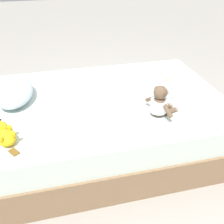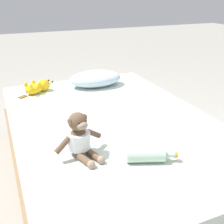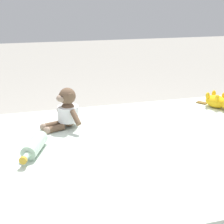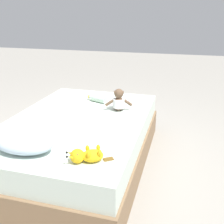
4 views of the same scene
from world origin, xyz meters
name	(u,v)px [view 2 (image 2 of 4)]	position (x,y,z in m)	size (l,w,h in m)	color
ground_plane	(112,178)	(0.00, 0.00, 0.00)	(16.00, 16.00, 0.00)	#9E998E
bed	(112,150)	(0.00, 0.00, 0.24)	(1.31, 1.98, 0.48)	#846647
pillow	(95,79)	(0.14, 0.70, 0.55)	(0.48, 0.31, 0.14)	silver
plush_monkey	(80,138)	(-0.32, -0.34, 0.58)	(0.28, 0.24, 0.24)	brown
plush_yellow_creature	(38,87)	(-0.36, 0.72, 0.53)	(0.32, 0.20, 0.10)	yellow
glass_bottle	(147,155)	(-0.04, -0.53, 0.52)	(0.26, 0.14, 0.07)	#B2D1B7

